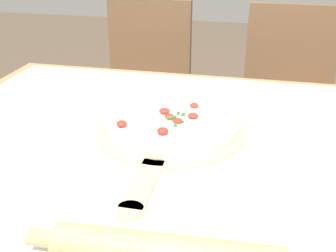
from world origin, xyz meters
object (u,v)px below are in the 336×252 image
object	(u,v)px
chair_right	(287,98)
pizza	(171,123)
pizza_peel	(169,133)
chair_left	(145,87)

from	to	relation	value
chair_right	pizza	bearing A→B (deg)	-111.86
pizza_peel	chair_left	world-z (taller)	chair_left
pizza	chair_left	xyz separation A→B (m)	(-0.30, 0.84, -0.23)
pizza_peel	chair_right	bearing A→B (deg)	69.38
chair_left	chair_right	size ratio (longest dim) A/B	1.00
chair_left	pizza_peel	bearing A→B (deg)	-69.90
chair_right	chair_left	bearing A→B (deg)	179.19
pizza_peel	chair_left	size ratio (longest dim) A/B	0.60
pizza	chair_right	size ratio (longest dim) A/B	0.36
pizza	pizza_peel	bearing A→B (deg)	-89.65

